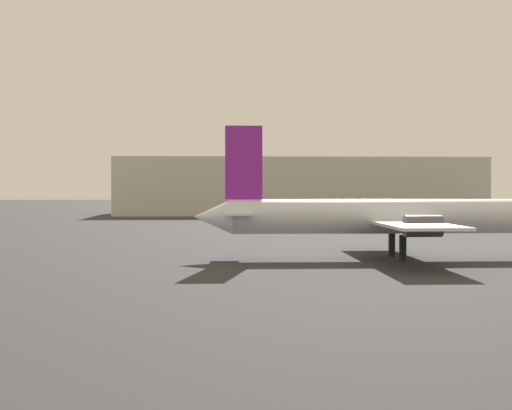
{
  "coord_description": "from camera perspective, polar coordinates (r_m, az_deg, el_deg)",
  "views": [
    {
      "loc": [
        3.8,
        -6.55,
        5.15
      ],
      "look_at": [
        6.65,
        44.54,
        3.92
      ],
      "focal_mm": 51.53,
      "sensor_mm": 36.0,
      "label": 1
    }
  ],
  "objects": [
    {
      "name": "terminal_building",
      "position": [
        142.77,
        3.16,
        1.45
      ],
      "size": [
        68.08,
        23.68,
        10.65
      ],
      "primitive_type": "cube",
      "color": "beige",
      "rests_on": "ground_plane"
    },
    {
      "name": "airplane_distant",
      "position": [
        53.94,
        11.86,
        -0.87
      ],
      "size": [
        31.88,
        20.54,
        9.53
      ],
      "rotation": [
        0.0,
        0.0,
        -0.01
      ],
      "color": "silver",
      "rests_on": "ground_plane"
    }
  ]
}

